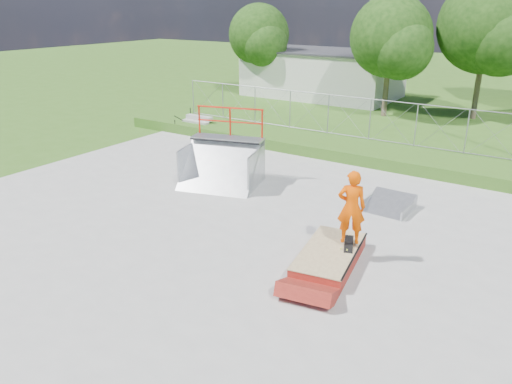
{
  "coord_description": "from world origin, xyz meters",
  "views": [
    {
      "loc": [
        7.66,
        -10.03,
        6.12
      ],
      "look_at": [
        0.35,
        1.01,
        1.1
      ],
      "focal_mm": 35.0,
      "sensor_mm": 36.0,
      "label": 1
    }
  ],
  "objects_px": {
    "flat_bank_ramp": "(388,204)",
    "quarter_pipe": "(220,150)",
    "grind_box": "(329,257)",
    "skater": "(351,210)"
  },
  "relations": [
    {
      "from": "flat_bank_ramp",
      "to": "skater",
      "type": "distance_m",
      "value": 3.91
    },
    {
      "from": "flat_bank_ramp",
      "to": "grind_box",
      "type": "bearing_deg",
      "value": -89.15
    },
    {
      "from": "quarter_pipe",
      "to": "grind_box",
      "type": "bearing_deg",
      "value": -44.46
    },
    {
      "from": "grind_box",
      "to": "skater",
      "type": "bearing_deg",
      "value": 47.29
    },
    {
      "from": "flat_bank_ramp",
      "to": "skater",
      "type": "xyz_separation_m",
      "value": [
        0.27,
        -3.72,
        1.17
      ]
    },
    {
      "from": "quarter_pipe",
      "to": "skater",
      "type": "distance_m",
      "value": 6.6
    },
    {
      "from": "flat_bank_ramp",
      "to": "skater",
      "type": "height_order",
      "value": "skater"
    },
    {
      "from": "quarter_pipe",
      "to": "flat_bank_ramp",
      "type": "relative_size",
      "value": 1.8
    },
    {
      "from": "flat_bank_ramp",
      "to": "quarter_pipe",
      "type": "bearing_deg",
      "value": -168.05
    },
    {
      "from": "grind_box",
      "to": "skater",
      "type": "height_order",
      "value": "skater"
    }
  ]
}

